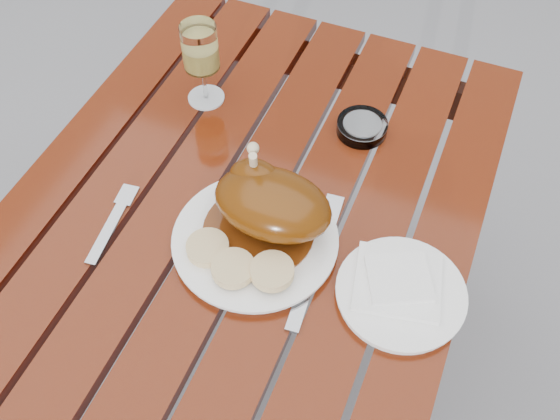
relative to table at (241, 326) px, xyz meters
The scene contains 11 objects.
ground 0.38m from the table, ahead, with size 60.00×60.00×0.00m, color slate.
table is the anchor object (origin of this frame).
dinner_plate 0.39m from the table, 14.41° to the right, with size 0.28×0.28×0.02m, color white.
roast_duck 0.45m from the table, 22.73° to the left, with size 0.21×0.19×0.14m.
bread_dumplings 0.42m from the table, 56.35° to the right, with size 0.19×0.09×0.02m.
wine_glass 0.57m from the table, 123.67° to the left, with size 0.07×0.07×0.17m, color #D8C762.
side_plate 0.49m from the table, ahead, with size 0.21×0.21×0.02m, color white.
napkin 0.50m from the table, ahead, with size 0.13×0.12×0.01m, color white.
ashtray 0.51m from the table, 65.50° to the left, with size 0.10×0.10×0.02m, color #B2B7BC.
fork 0.43m from the table, 157.30° to the right, with size 0.02×0.16×0.01m, color gray.
knife 0.41m from the table, ahead, with size 0.02×0.23×0.01m, color gray.
Camera 1 is at (0.32, -0.54, 1.62)m, focal length 40.00 mm.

